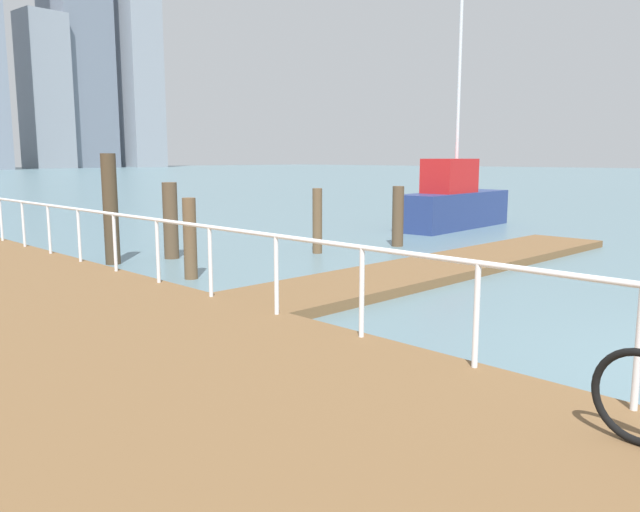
% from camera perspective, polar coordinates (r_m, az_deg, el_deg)
% --- Properties ---
extents(ground_plane, '(300.00, 300.00, 0.00)m').
position_cam_1_polar(ground_plane, '(22.53, -22.27, 1.97)').
color(ground_plane, slate).
extents(floating_dock, '(12.78, 2.00, 0.18)m').
position_cam_1_polar(floating_dock, '(13.98, 10.75, -1.02)').
color(floating_dock, brown).
rests_on(floating_dock, ground_plane).
extents(boardwalk_railing, '(0.06, 30.15, 1.08)m').
position_cam_1_polar(boardwalk_railing, '(12.03, -18.16, 2.58)').
color(boardwalk_railing, white).
rests_on(boardwalk_railing, boardwalk).
extents(dock_piling_0, '(0.34, 0.34, 2.56)m').
position_cam_1_polar(dock_piling_0, '(15.34, -18.45, 4.03)').
color(dock_piling_0, '#473826').
rests_on(dock_piling_0, ground_plane).
extents(dock_piling_1, '(0.25, 0.25, 1.68)m').
position_cam_1_polar(dock_piling_1, '(16.27, -0.24, 3.19)').
color(dock_piling_1, brown).
rests_on(dock_piling_1, ground_plane).
extents(dock_piling_2, '(0.32, 0.32, 1.68)m').
position_cam_1_polar(dock_piling_2, '(17.71, 7.07, 3.58)').
color(dock_piling_2, brown).
rests_on(dock_piling_2, ground_plane).
extents(dock_piling_3, '(0.36, 0.36, 1.87)m').
position_cam_1_polar(dock_piling_3, '(15.85, -13.39, 3.13)').
color(dock_piling_3, brown).
rests_on(dock_piling_3, ground_plane).
extents(dock_piling_4, '(0.27, 0.27, 1.66)m').
position_cam_1_polar(dock_piling_4, '(13.06, -11.70, 1.55)').
color(dock_piling_4, brown).
rests_on(dock_piling_4, ground_plane).
extents(moored_boat_2, '(5.52, 1.84, 8.26)m').
position_cam_1_polar(moored_boat_2, '(22.70, 12.03, 4.83)').
color(moored_boat_2, navy).
rests_on(moored_boat_2, ground_plane).
extents(skyline_tower_5, '(10.05, 9.09, 34.92)m').
position_cam_1_polar(skyline_tower_5, '(161.92, -23.65, 13.49)').
color(skyline_tower_5, '#8C939E').
rests_on(skyline_tower_5, ground_plane).
extents(skyline_tower_7, '(8.80, 9.52, 61.83)m').
position_cam_1_polar(skyline_tower_7, '(174.73, -16.10, 17.94)').
color(skyline_tower_7, '#8C939E').
rests_on(skyline_tower_7, ground_plane).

